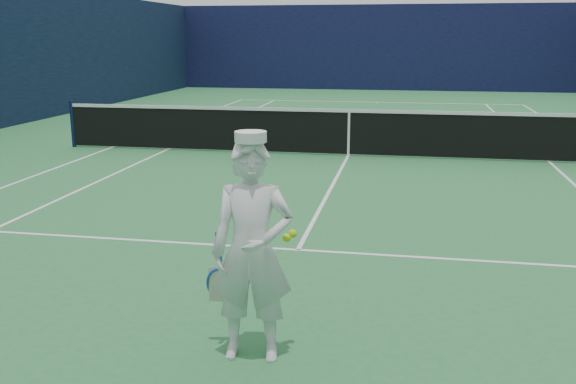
# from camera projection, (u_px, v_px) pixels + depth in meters

# --- Properties ---
(ground) EXTENTS (80.00, 80.00, 0.00)m
(ground) POSITION_uv_depth(u_px,v_px,m) (348.00, 156.00, 13.80)
(ground) COLOR #2B723D
(ground) RESTS_ON ground
(court_markings) EXTENTS (11.03, 23.83, 0.01)m
(court_markings) POSITION_uv_depth(u_px,v_px,m) (348.00, 156.00, 13.80)
(court_markings) COLOR white
(court_markings) RESTS_ON ground
(windscreen_fence) EXTENTS (20.12, 36.12, 4.00)m
(windscreen_fence) POSITION_uv_depth(u_px,v_px,m) (350.00, 61.00, 13.33)
(windscreen_fence) COLOR #0F1237
(windscreen_fence) RESTS_ON ground
(tennis_net) EXTENTS (12.88, 0.09, 1.07)m
(tennis_net) POSITION_uv_depth(u_px,v_px,m) (349.00, 130.00, 13.67)
(tennis_net) COLOR #141E4C
(tennis_net) RESTS_ON ground
(tennis_player) EXTENTS (0.79, 0.49, 1.81)m
(tennis_player) POSITION_uv_depth(u_px,v_px,m) (252.00, 251.00, 4.94)
(tennis_player) COLOR white
(tennis_player) RESTS_ON ground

